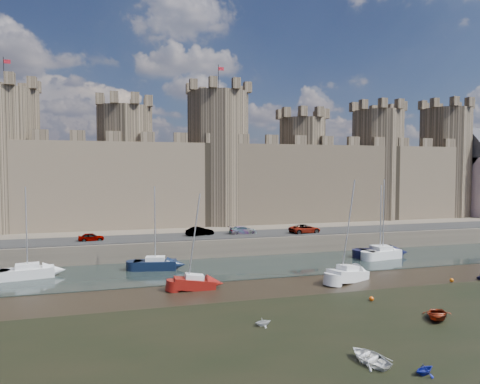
# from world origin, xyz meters

# --- Properties ---
(ground) EXTENTS (160.00, 160.00, 0.00)m
(ground) POSITION_xyz_m (0.00, 0.00, 0.00)
(ground) COLOR black
(ground) RESTS_ON ground
(water_channel) EXTENTS (160.00, 12.00, 0.08)m
(water_channel) POSITION_xyz_m (0.00, 24.00, 0.04)
(water_channel) COLOR black
(water_channel) RESTS_ON ground
(quay) EXTENTS (160.00, 60.00, 2.50)m
(quay) POSITION_xyz_m (0.00, 60.00, 1.25)
(quay) COLOR #4C443A
(quay) RESTS_ON ground
(road) EXTENTS (160.00, 7.00, 0.10)m
(road) POSITION_xyz_m (0.00, 34.00, 2.55)
(road) COLOR black
(road) RESTS_ON quay
(castle) EXTENTS (108.50, 11.00, 29.00)m
(castle) POSITION_xyz_m (-0.64, 48.00, 11.67)
(castle) COLOR #42382B
(castle) RESTS_ON quay
(car_0) EXTENTS (3.38, 1.54, 1.13)m
(car_0) POSITION_xyz_m (-18.66, 33.67, 3.06)
(car_0) COLOR gray
(car_0) RESTS_ON quay
(car_1) EXTENTS (4.19, 2.37, 1.31)m
(car_1) POSITION_xyz_m (-3.83, 34.39, 3.15)
(car_1) COLOR gray
(car_1) RESTS_ON quay
(car_2) EXTENTS (4.20, 1.83, 1.20)m
(car_2) POSITION_xyz_m (2.65, 34.39, 3.10)
(car_2) COLOR gray
(car_2) RESTS_ON quay
(car_3) EXTENTS (5.09, 2.91, 1.34)m
(car_3) POSITION_xyz_m (11.83, 32.64, 3.17)
(car_3) COLOR gray
(car_3) RESTS_ON quay
(sailboat_0) EXTENTS (5.70, 3.03, 10.14)m
(sailboat_0) POSITION_xyz_m (-24.79, 25.03, 0.79)
(sailboat_0) COLOR silver
(sailboat_0) RESTS_ON ground
(sailboat_1) EXTENTS (5.27, 2.82, 10.02)m
(sailboat_1) POSITION_xyz_m (-10.85, 25.34, 0.79)
(sailboat_1) COLOR black
(sailboat_1) RESTS_ON ground
(sailboat_2) EXTENTS (5.18, 2.60, 10.70)m
(sailboat_2) POSITION_xyz_m (19.18, 23.60, 0.84)
(sailboat_2) COLOR white
(sailboat_2) RESTS_ON ground
(sailboat_3) EXTENTS (5.88, 2.93, 9.89)m
(sailboat_3) POSITION_xyz_m (19.54, 24.77, 0.77)
(sailboat_3) COLOR black
(sailboat_3) RESTS_ON ground
(sailboat_4) EXTENTS (4.17, 1.66, 9.71)m
(sailboat_4) POSITION_xyz_m (-7.66, 15.93, 0.72)
(sailboat_4) COLOR maroon
(sailboat_4) RESTS_ON ground
(sailboat_5) EXTENTS (5.47, 3.91, 11.03)m
(sailboat_5) POSITION_xyz_m (8.87, 14.68, 0.78)
(sailboat_5) COLOR silver
(sailboat_5) RESTS_ON ground
(dinghy_1) EXTENTS (1.45, 1.30, 0.68)m
(dinghy_1) POSITION_xyz_m (2.43, -5.52, 0.34)
(dinghy_1) COLOR navy
(dinghy_1) RESTS_ON ground
(dinghy_2) EXTENTS (2.72, 3.28, 0.59)m
(dinghy_2) POSITION_xyz_m (0.23, -3.26, 0.29)
(dinghy_2) COLOR silver
(dinghy_2) RESTS_ON ground
(dinghy_3) EXTENTS (1.30, 1.13, 0.67)m
(dinghy_3) POSITION_xyz_m (-4.24, 4.44, 0.33)
(dinghy_3) COLOR silver
(dinghy_3) RESTS_ON ground
(dinghy_4) EXTENTS (3.70, 3.86, 0.65)m
(dinghy_4) POSITION_xyz_m (9.76, 2.13, 0.33)
(dinghy_4) COLOR maroon
(dinghy_4) RESTS_ON ground
(buoy_1) EXTENTS (0.43, 0.43, 0.43)m
(buoy_1) POSITION_xyz_m (7.40, 7.79, 0.22)
(buoy_1) COLOR #E64F0A
(buoy_1) RESTS_ON ground
(buoy_3) EXTENTS (0.42, 0.42, 0.42)m
(buoy_3) POSITION_xyz_m (19.42, 11.35, 0.21)
(buoy_3) COLOR #D55D09
(buoy_3) RESTS_ON ground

